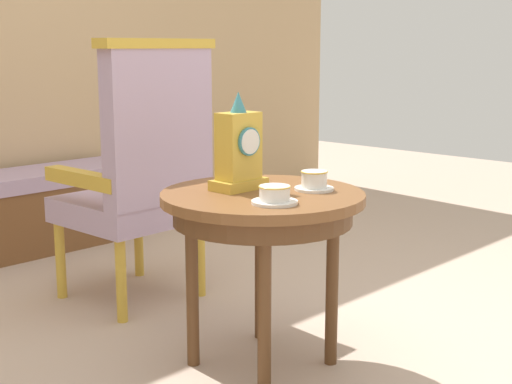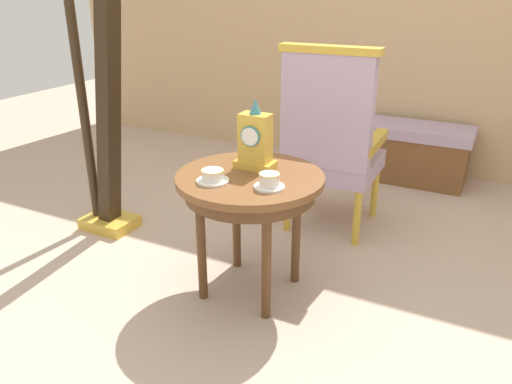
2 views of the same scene
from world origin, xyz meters
name	(u,v)px [view 1 (image 1 of 2)]	position (x,y,z in m)	size (l,w,h in m)	color
ground_plane	(265,364)	(0.00, 0.00, 0.00)	(10.00, 10.00, 0.00)	#BCA38E
side_table	(262,214)	(0.00, 0.01, 0.55)	(0.70, 0.70, 0.62)	brown
teacup_left	(275,195)	(-0.11, -0.14, 0.65)	(0.15, 0.15, 0.06)	white
teacup_right	(314,181)	(0.15, -0.09, 0.65)	(0.14, 0.14, 0.07)	white
mantel_clock	(239,151)	(-0.02, 0.11, 0.76)	(0.19, 0.11, 0.34)	gold
armchair	(143,169)	(0.11, 0.83, 0.59)	(0.56, 0.54, 1.14)	#B299B7
window_bench	(40,209)	(0.25, 1.95, 0.22)	(1.18, 0.40, 0.44)	#B299B7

